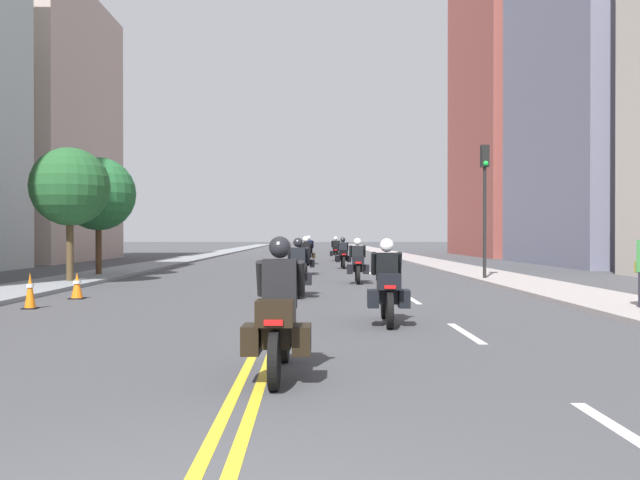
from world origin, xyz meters
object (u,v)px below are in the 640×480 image
Objects in this scene: motorcycle_6 at (309,253)px; traffic_cone_2 at (77,286)px; motorcycle_3 at (358,265)px; traffic_light_near at (485,188)px; street_tree_0 at (70,187)px; motorcycle_0 at (279,320)px; motorcycle_4 at (306,259)px; traffic_cone_0 at (30,291)px; motorcycle_2 at (298,272)px; motorcycle_5 at (343,256)px; street_tree_1 at (99,194)px; motorcycle_7 at (336,251)px; motorcycle_1 at (387,289)px.

motorcycle_6 reaches higher than traffic_cone_2.
traffic_cone_2 is at bearing -141.26° from motorcycle_3.
traffic_light_near is 14.59m from street_tree_0.
motorcycle_0 is 11.39m from traffic_cone_2.
motorcycle_4 is 14.72m from traffic_cone_0.
motorcycle_3 is 2.62× the size of traffic_cone_0.
street_tree_0 is (-2.08, 5.34, 2.97)m from traffic_cone_2.
traffic_cone_0 is at bearing -153.10° from motorcycle_2.
motorcycle_5 is 12.68m from street_tree_1.
motorcycle_7 is at bearing 92.08° from motorcycle_3.
traffic_cone_0 is 0.17× the size of street_tree_1.
motorcycle_0 is 5.02m from motorcycle_1.
motorcycle_4 is at bearing 146.87° from traffic_light_near.
motorcycle_1 is 0.48× the size of street_tree_0.
motorcycle_6 reaches higher than motorcycle_4.
motorcycle_0 is 1.07× the size of motorcycle_6.
motorcycle_3 is 11.41m from traffic_cone_0.
motorcycle_2 is 6.68m from traffic_cone_0.
motorcycle_5 is 11.25m from traffic_light_near.
traffic_cone_0 is (-5.99, -2.96, -0.25)m from motorcycle_2.
motorcycle_7 is 23.83m from street_tree_0.
motorcycle_7 is (2.02, 36.71, -0.01)m from motorcycle_0.
street_tree_0 reaches higher than traffic_cone_2.
street_tree_0 reaches higher than motorcycle_3.
traffic_light_near is 1.03× the size of street_tree_1.
motorcycle_1 is at bearing -91.00° from motorcycle_5.
motorcycle_4 is (-1.85, 5.23, 0.01)m from motorcycle_3.
traffic_light_near is at bearing -65.01° from motorcycle_5.
traffic_light_near is (6.69, 16.54, 2.72)m from motorcycle_0.
motorcycle_4 is at bearing -94.46° from motorcycle_7.
motorcycle_0 reaches higher than motorcycle_1.
motorcycle_4 is 5.88m from motorcycle_5.
traffic_light_near is at bearing 69.72° from motorcycle_0.
motorcycle_0 is 10.38m from motorcycle_2.
traffic_cone_2 is at bearing -103.88° from motorcycle_7.
motorcycle_1 is 3.20× the size of traffic_cone_2.
motorcycle_2 is 5.80m from traffic_cone_2.
motorcycle_1 is at bearing -112.44° from traffic_light_near.
motorcycle_1 is at bearing -88.17° from motorcycle_7.
motorcycle_5 is at bearing 67.20° from traffic_cone_0.
street_tree_1 is at bearing -145.50° from motorcycle_5.
street_tree_0 reaches higher than motorcycle_4.
street_tree_1 is (-2.19, 11.88, 2.91)m from traffic_cone_0.
motorcycle_0 is 1.07× the size of motorcycle_7.
motorcycle_2 reaches higher than traffic_cone_0.
motorcycle_2 is (-1.77, 5.69, -0.01)m from motorcycle_1.
motorcycle_3 is 0.97× the size of motorcycle_4.
traffic_light_near reaches higher than street_tree_1.
street_tree_1 is (-0.32, 4.13, 0.02)m from street_tree_0.
motorcycle_6 reaches higher than traffic_cone_0.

